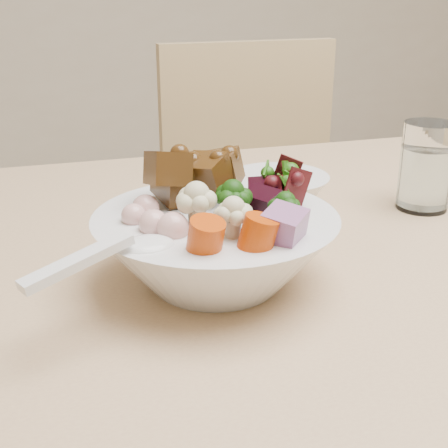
# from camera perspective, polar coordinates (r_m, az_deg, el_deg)

# --- Properties ---
(chair_far) EXTENTS (0.45, 0.45, 0.90)m
(chair_far) POSITION_cam_1_polar(r_m,az_deg,el_deg) (1.42, 3.73, -0.14)
(chair_far) COLOR tan
(chair_far) RESTS_ON ground
(food_bowl) EXTENTS (0.24, 0.24, 0.13)m
(food_bowl) POSITION_cam_1_polar(r_m,az_deg,el_deg) (0.62, -0.66, -1.78)
(food_bowl) COLOR silver
(food_bowl) RESTS_ON dining_table
(soup_spoon) EXTENTS (0.14, 0.07, 0.03)m
(soup_spoon) POSITION_cam_1_polar(r_m,az_deg,el_deg) (0.54, -8.57, -2.42)
(soup_spoon) COLOR silver
(soup_spoon) RESTS_ON food_bowl
(water_glass) EXTENTS (0.07, 0.07, 0.12)m
(water_glass) POSITION_cam_1_polar(r_m,az_deg,el_deg) (0.86, 17.94, 4.73)
(water_glass) COLOR white
(water_glass) RESTS_ON dining_table
(side_bowl) EXTENTS (0.13, 0.13, 0.04)m
(side_bowl) POSITION_cam_1_polar(r_m,az_deg,el_deg) (0.84, 4.99, 2.96)
(side_bowl) COLOR silver
(side_bowl) RESTS_ON dining_table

